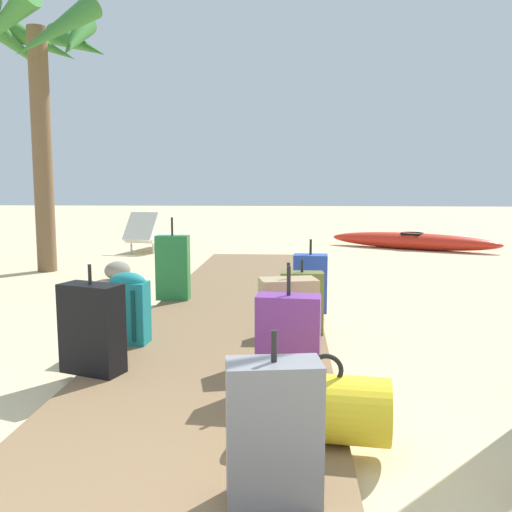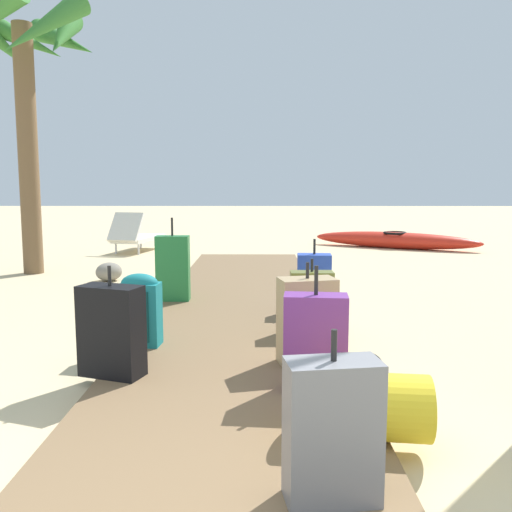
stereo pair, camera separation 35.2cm
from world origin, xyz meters
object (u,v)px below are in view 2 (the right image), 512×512
Objects in this scene: duffel_bag_yellow at (366,406)px; suitcase_black at (111,331)px; suitcase_olive at (311,302)px; suitcase_tan at (307,321)px; suitcase_grey at (332,431)px; backpack_teal at (140,308)px; kayak at (395,240)px; suitcase_blue at (314,283)px; lounge_chair at (136,236)px; suitcase_purple at (315,343)px; palm_tree_far_left at (25,59)px; suitcase_green at (173,268)px.

suitcase_black is (-1.51, 0.88, 0.14)m from duffel_bag_yellow.
suitcase_tan is (-0.11, -0.81, 0.04)m from suitcase_olive.
backpack_teal is at bearing 120.48° from suitcase_grey.
suitcase_grey is 9.74m from kayak.
suitcase_blue is 0.45× the size of lounge_chair.
duffel_bag_yellow is 0.93× the size of suitcase_grey.
suitcase_purple is 0.19× the size of palm_tree_far_left.
lounge_chair is (0.96, 2.61, -2.85)m from palm_tree_far_left.
suitcase_black is (-1.53, -1.86, 0.01)m from suitcase_blue.
suitcase_purple is 1.06× the size of suitcase_black.
duffel_bag_yellow is at bearing -30.13° from suitcase_black.
suitcase_purple reaches higher than lounge_chair.
lounge_chair is (-3.04, 5.43, -0.04)m from suitcase_blue.
suitcase_olive is (1.39, 0.40, -0.04)m from backpack_teal.
lounge_chair is (-1.55, 6.60, -0.05)m from backpack_teal.
suitcase_purple is at bearing -63.73° from suitcase_green.
duffel_bag_yellow is 1.14× the size of backpack_teal.
suitcase_olive is at bearing 82.21° from suitcase_tan.
lounge_chair is at bearing -172.76° from kayak.
suitcase_tan is (-0.20, 1.14, 0.14)m from duffel_bag_yellow.
suitcase_tan is at bearing -108.36° from kayak.
palm_tree_far_left is 3.98m from lounge_chair.
suitcase_green reaches higher than kayak.
suitcase_black is (-0.03, -2.35, -0.05)m from suitcase_green.
suitcase_black is (-1.32, 0.27, 0.00)m from suitcase_purple.
kayak is (2.45, 6.89, -0.17)m from suitcase_olive.
kayak is at bearing 62.24° from backpack_teal.
backpack_teal reaches higher than kayak.
lounge_chair is (-2.84, 7.56, -0.06)m from suitcase_purple.
suitcase_blue is 1.01× the size of suitcase_tan.
suitcase_purple is at bearing -89.49° from suitcase_tan.
backpack_teal is 0.14× the size of palm_tree_far_left.
suitcase_olive is 0.19× the size of kayak.
suitcase_grey is 0.44× the size of lounge_chair.
palm_tree_far_left is 2.54× the size of lounge_chair.
duffel_bag_yellow is at bearing -46.59° from backpack_teal.
suitcase_green reaches higher than suitcase_olive.
duffel_bag_yellow is 7.44m from palm_tree_far_left.
suitcase_purple is (0.00, -0.53, -0.00)m from suitcase_tan.
kayak is (6.35, 3.29, -3.01)m from palm_tree_far_left.
suitcase_blue is at bearing -18.14° from suitcase_green.
suitcase_tan is 0.53m from suitcase_purple.
palm_tree_far_left is (-2.50, 2.32, 2.74)m from suitcase_green.
suitcase_black is at bearing -142.97° from suitcase_olive.
suitcase_black is 8.86m from kayak.
palm_tree_far_left reaches higher than suitcase_tan.
suitcase_green is 6.81m from kayak.
suitcase_blue reaches higher than suitcase_tan.
suitcase_grey is at bearing -92.49° from suitcase_purple.
suitcase_green is 1.26× the size of suitcase_tan.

